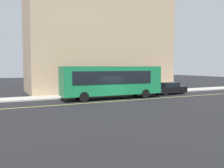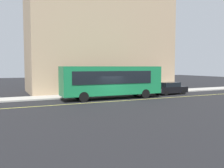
{
  "view_description": "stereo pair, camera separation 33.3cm",
  "coord_description": "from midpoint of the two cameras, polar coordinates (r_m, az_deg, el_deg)",
  "views": [
    {
      "loc": [
        -10.69,
        -21.49,
        3.45
      ],
      "look_at": [
        0.58,
        1.84,
        1.6
      ],
      "focal_mm": 38.62,
      "sensor_mm": 36.0,
      "label": 1
    },
    {
      "loc": [
        -10.39,
        -21.63,
        3.45
      ],
      "look_at": [
        0.58,
        1.84,
        1.6
      ],
      "focal_mm": 38.62,
      "sensor_mm": 36.0,
      "label": 2
    }
  ],
  "objects": [
    {
      "name": "lane_centre_stripe",
      "position": [
        24.24,
        0.99,
        -4.09
      ],
      "size": [
        36.0,
        0.16,
        0.01
      ],
      "primitive_type": "cube",
      "color": "#D8D14C",
      "rests_on": "ground"
    },
    {
      "name": "storefront_building",
      "position": [
        35.53,
        -2.53,
        10.53
      ],
      "size": [
        20.2,
        9.32,
        14.89
      ],
      "color": "tan",
      "rests_on": "ground"
    },
    {
      "name": "traffic_light",
      "position": [
        27.49,
        -7.23,
        2.14
      ],
      "size": [
        0.3,
        0.52,
        3.2
      ],
      "color": "#2D2D33",
      "rests_on": "sidewalk"
    },
    {
      "name": "bus",
      "position": [
        25.99,
        0.42,
        0.85
      ],
      "size": [
        11.19,
        2.84,
        3.5
      ],
      "color": "#197F47",
      "rests_on": "ground"
    },
    {
      "name": "ground",
      "position": [
        24.24,
        0.99,
        -4.1
      ],
      "size": [
        120.0,
        120.0,
        0.0
      ],
      "primitive_type": "plane",
      "color": "black"
    },
    {
      "name": "car_black",
      "position": [
        31.11,
        13.88,
        -1.03
      ],
      "size": [
        4.39,
        2.05,
        1.52
      ],
      "color": "black",
      "rests_on": "ground"
    },
    {
      "name": "pedestrian_mid_block",
      "position": [
        31.23,
        3.58,
        -0.27
      ],
      "size": [
        0.34,
        0.34,
        1.57
      ],
      "color": "black",
      "rests_on": "sidewalk"
    },
    {
      "name": "sidewalk",
      "position": [
        29.0,
        -3.57,
        -2.61
      ],
      "size": [
        80.0,
        2.89,
        0.15
      ],
      "primitive_type": "cube",
      "color": "#B2ADA3",
      "rests_on": "ground"
    }
  ]
}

